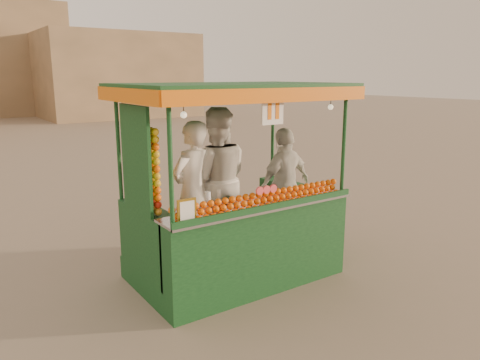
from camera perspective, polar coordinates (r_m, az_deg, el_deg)
ground at (r=6.22m, az=0.88°, el=-11.23°), size 90.00×90.00×0.00m
building_right at (r=30.42m, az=-14.95°, el=12.35°), size 9.00×6.00×5.00m
juice_cart at (r=5.72m, az=-0.78°, el=-4.90°), size 2.69×1.74×2.44m
vendor_left at (r=5.70m, az=-5.85°, el=-1.33°), size 0.72×0.57×1.72m
vendor_middle at (r=5.97m, az=-2.97°, el=0.06°), size 1.11×1.00×1.86m
vendor_right at (r=6.35m, az=5.58°, el=-0.58°), size 0.97×0.51×1.57m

